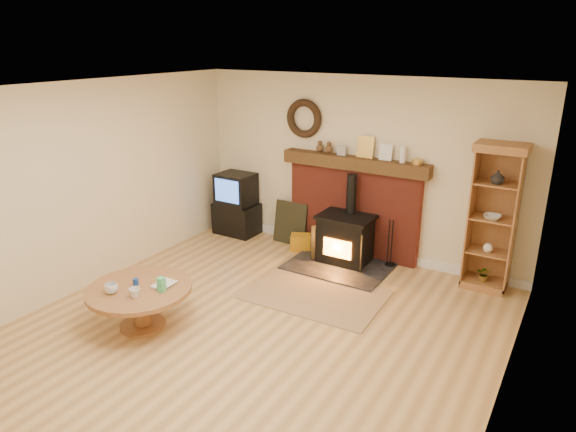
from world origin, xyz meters
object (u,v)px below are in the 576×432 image
Objects in this scene: tv_unit at (236,205)px; curio_cabinet at (493,218)px; coffee_table at (139,295)px; wood_stove at (344,241)px.

tv_unit is 3.95m from curio_cabinet.
wood_stove is at bearing 66.28° from coffee_table.
wood_stove is 1.22× the size of coffee_table.
coffee_table is at bearing -113.72° from wood_stove.
curio_cabinet is at bearing 8.50° from wood_stove.
tv_unit is 0.88× the size of coffee_table.
wood_stove is 0.74× the size of curio_cabinet.
tv_unit is at bearing 105.97° from coffee_table.
coffee_table is (-1.20, -2.73, 0.05)m from wood_stove.
tv_unit reaches higher than coffee_table.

